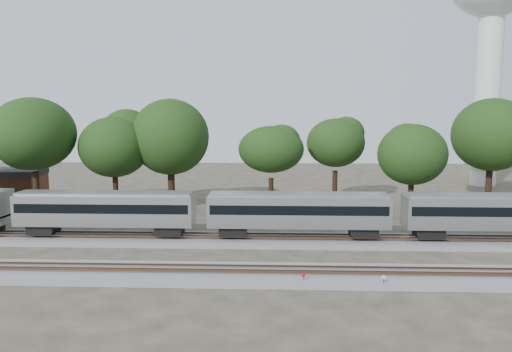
# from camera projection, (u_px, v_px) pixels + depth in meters

# --- Properties ---
(ground) EXTENTS (160.00, 160.00, 0.00)m
(ground) POSITION_uv_depth(u_px,v_px,m) (263.00, 261.00, 40.57)
(ground) COLOR #383328
(ground) RESTS_ON ground
(track_far) EXTENTS (160.00, 5.00, 0.73)m
(track_far) POSITION_uv_depth(u_px,v_px,m) (265.00, 240.00, 46.49)
(track_far) COLOR slate
(track_far) RESTS_ON ground
(track_near) EXTENTS (160.00, 5.00, 0.73)m
(track_near) POSITION_uv_depth(u_px,v_px,m) (262.00, 275.00, 36.58)
(track_near) COLOR slate
(track_near) RESTS_ON ground
(train) EXTENTS (122.76, 2.98, 4.40)m
(train) POSITION_uv_depth(u_px,v_px,m) (498.00, 211.00, 45.28)
(train) COLOR #AEB1B6
(train) RESTS_ON ground
(switch_stand_red) EXTENTS (0.28, 0.08, 0.89)m
(switch_stand_red) POSITION_uv_depth(u_px,v_px,m) (304.00, 278.00, 34.79)
(switch_stand_red) COLOR #512D19
(switch_stand_red) RESTS_ON ground
(switch_stand_white) EXTENTS (0.30, 0.09, 0.95)m
(switch_stand_white) POSITION_uv_depth(u_px,v_px,m) (384.00, 280.00, 34.19)
(switch_stand_white) COLOR #512D19
(switch_stand_white) RESTS_ON ground
(switch_lever) EXTENTS (0.56, 0.41, 0.30)m
(switch_lever) POSITION_uv_depth(u_px,v_px,m) (364.00, 282.00, 35.19)
(switch_lever) COLOR #512D19
(switch_lever) RESTS_ON ground
(water_tower) EXTENTS (14.09, 14.09, 39.00)m
(water_tower) POSITION_uv_depth(u_px,v_px,m) (493.00, 6.00, 79.41)
(water_tower) COLOR silver
(water_tower) RESTS_ON ground
(brick_building) EXTENTS (9.91, 7.49, 4.45)m
(brick_building) POSITION_uv_depth(u_px,v_px,m) (6.00, 186.00, 67.17)
(brick_building) COLOR brown
(brick_building) RESTS_ON ground
(tree_1) EXTENTS (9.76, 9.76, 13.77)m
(tree_1) POSITION_uv_depth(u_px,v_px,m) (33.00, 134.00, 57.36)
(tree_1) COLOR black
(tree_1) RESTS_ON ground
(tree_2) EXTENTS (8.08, 8.08, 11.39)m
(tree_2) POSITION_uv_depth(u_px,v_px,m) (114.00, 147.00, 59.29)
(tree_2) COLOR black
(tree_2) RESTS_ON ground
(tree_3) EXTENTS (9.24, 9.24, 13.03)m
(tree_3) POSITION_uv_depth(u_px,v_px,m) (170.00, 137.00, 60.44)
(tree_3) COLOR black
(tree_3) RESTS_ON ground
(tree_4) EXTENTS (7.71, 7.71, 10.87)m
(tree_4) POSITION_uv_depth(u_px,v_px,m) (271.00, 150.00, 60.34)
(tree_4) COLOR black
(tree_4) RESTS_ON ground
(tree_5) EXTENTS (8.20, 8.20, 11.56)m
(tree_5) POSITION_uv_depth(u_px,v_px,m) (336.00, 143.00, 65.70)
(tree_5) COLOR black
(tree_5) RESTS_ON ground
(tree_6) EXTENTS (7.35, 7.35, 10.37)m
(tree_6) POSITION_uv_depth(u_px,v_px,m) (412.00, 155.00, 57.29)
(tree_6) COLOR black
(tree_6) RESTS_ON ground
(tree_7) EXTENTS (9.24, 9.24, 13.02)m
(tree_7) POSITION_uv_depth(u_px,v_px,m) (492.00, 135.00, 66.74)
(tree_7) COLOR black
(tree_7) RESTS_ON ground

